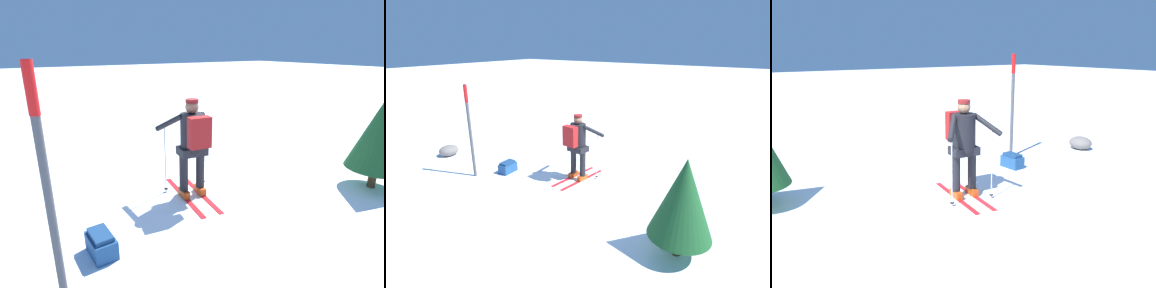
% 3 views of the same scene
% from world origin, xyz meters
% --- Properties ---
extents(ground_plane, '(80.00, 80.00, 0.00)m').
position_xyz_m(ground_plane, '(0.00, 0.00, 0.00)').
color(ground_plane, white).
extents(skier, '(1.61, 1.01, 1.70)m').
position_xyz_m(skier, '(-0.36, 0.62, 1.00)').
color(skier, red).
rests_on(skier, ground_plane).
extents(dropped_backpack, '(0.48, 0.31, 0.31)m').
position_xyz_m(dropped_backpack, '(-1.08, 2.41, 0.15)').
color(dropped_backpack, navy).
rests_on(dropped_backpack, ground_plane).
extents(trail_marker, '(0.09, 0.09, 2.40)m').
position_xyz_m(trail_marker, '(-1.73, 2.95, 1.39)').
color(trail_marker, '#4C4C51').
rests_on(trail_marker, ground_plane).
extents(rock_boulder, '(0.59, 0.50, 0.33)m').
position_xyz_m(rock_boulder, '(-1.23, 4.87, 0.16)').
color(rock_boulder, slate).
rests_on(rock_boulder, ground_plane).
extents(pine_tree, '(1.03, 1.03, 1.72)m').
position_xyz_m(pine_tree, '(-1.82, -2.40, 1.05)').
color(pine_tree, '#4C331E').
rests_on(pine_tree, ground_plane).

